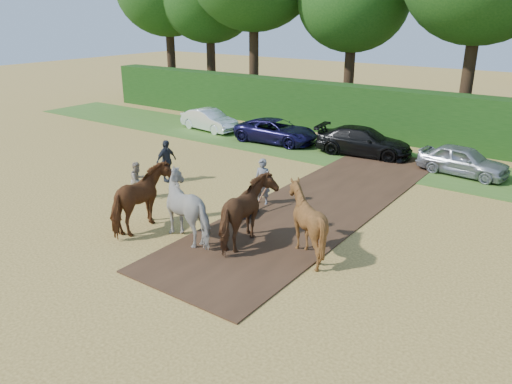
{
  "coord_description": "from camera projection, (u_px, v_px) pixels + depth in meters",
  "views": [
    {
      "loc": [
        10.19,
        -9.67,
        7.31
      ],
      "look_at": [
        0.8,
        3.42,
        1.4
      ],
      "focal_mm": 35.0,
      "sensor_mm": 36.0,
      "label": 1
    }
  ],
  "objects": [
    {
      "name": "ground",
      "position": [
        171.0,
        260.0,
        15.47
      ],
      "size": [
        120.0,
        120.0,
        0.0
      ],
      "primitive_type": "plane",
      "color": "gold",
      "rests_on": "ground"
    },
    {
      "name": "plough_team",
      "position": [
        221.0,
        209.0,
        16.42
      ],
      "size": [
        7.54,
        6.1,
        2.26
      ],
      "color": "brown",
      "rests_on": "ground"
    },
    {
      "name": "grass_verge",
      "position": [
        361.0,
        157.0,
        26.14
      ],
      "size": [
        50.0,
        5.0,
        0.03
      ],
      "primitive_type": "cube",
      "color": "#38601E",
      "rests_on": "ground"
    },
    {
      "name": "spectator_far",
      "position": [
        166.0,
        161.0,
        22.25
      ],
      "size": [
        0.51,
        1.13,
        1.9
      ],
      "primitive_type": "imported",
      "rotation": [
        0.0,
        0.0,
        1.53
      ],
      "color": "#262A32",
      "rests_on": "ground"
    },
    {
      "name": "hedgerow",
      "position": [
        395.0,
        115.0,
        29.07
      ],
      "size": [
        46.0,
        1.6,
        3.0
      ],
      "primitive_type": "cube",
      "color": "#14380F",
      "rests_on": "ground"
    },
    {
      "name": "parked_cars",
      "position": [
        416.0,
        152.0,
        24.53
      ],
      "size": [
        30.8,
        3.2,
        1.47
      ],
      "color": "white",
      "rests_on": "ground"
    },
    {
      "name": "spectator_near",
      "position": [
        138.0,
        180.0,
        20.26
      ],
      "size": [
        0.61,
        0.77,
        1.55
      ],
      "primitive_type": "imported",
      "rotation": [
        0.0,
        0.0,
        1.6
      ],
      "color": "#BEAD95",
      "rests_on": "ground"
    },
    {
      "name": "earth_strip",
      "position": [
        322.0,
        203.0,
        19.98
      ],
      "size": [
        4.5,
        17.0,
        0.05
      ],
      "primitive_type": "cube",
      "color": "#472D1C",
      "rests_on": "ground"
    }
  ]
}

